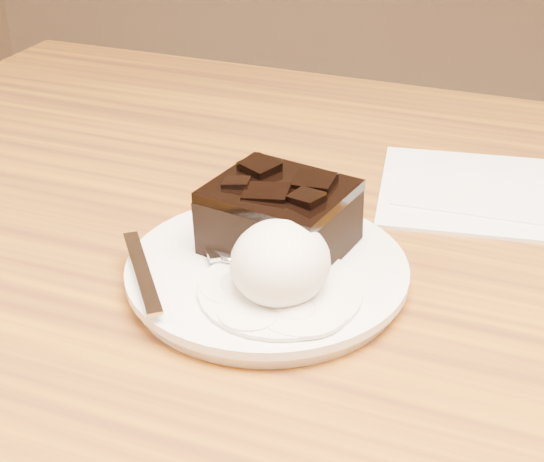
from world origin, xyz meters
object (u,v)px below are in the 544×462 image
(spoon, at_px, (229,250))
(ice_cream_scoop, at_px, (280,262))
(plate, at_px, (267,274))
(napkin, at_px, (472,190))
(brownie, at_px, (280,221))

(spoon, bearing_deg, ice_cream_scoop, -69.34)
(plate, xyz_separation_m, napkin, (0.12, 0.21, -0.01))
(plate, distance_m, napkin, 0.24)
(plate, distance_m, brownie, 0.04)
(plate, bearing_deg, brownie, 90.48)
(napkin, bearing_deg, spoon, -126.12)
(napkin, bearing_deg, plate, -119.97)
(ice_cream_scoop, relative_size, spoon, 0.44)
(spoon, bearing_deg, brownie, 1.29)
(plate, relative_size, ice_cream_scoop, 2.86)
(ice_cream_scoop, bearing_deg, plate, 125.49)
(plate, relative_size, napkin, 1.28)
(brownie, xyz_separation_m, napkin, (0.12, 0.18, -0.04))
(plate, distance_m, ice_cream_scoop, 0.05)
(spoon, relative_size, napkin, 1.01)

